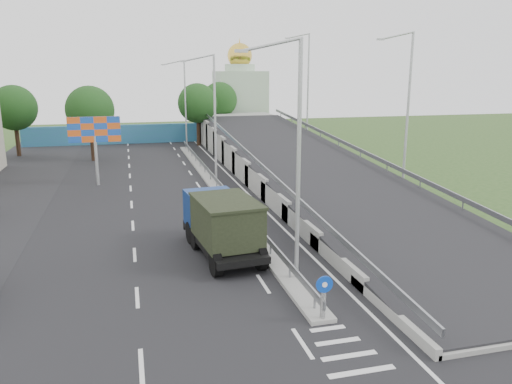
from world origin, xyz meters
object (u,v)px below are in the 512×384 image
object	(u,v)px
church	(240,97)
billboard	(95,133)
lamp_post_near	(294,150)
lamp_post_far	(184,99)
lamp_post_mid	(213,112)
dump_truck	(221,222)
sign_bollard	(323,297)

from	to	relation	value
church	billboard	size ratio (longest dim) A/B	2.51
lamp_post_near	lamp_post_far	size ratio (longest dim) A/B	1.00
church	lamp_post_near	bearing A→B (deg)	-100.38
lamp_post_mid	lamp_post_far	xyz separation A→B (m)	(0.00, 20.00, 0.00)
lamp_post_near	lamp_post_mid	world-z (taller)	same
lamp_post_mid	lamp_post_far	bearing A→B (deg)	90.00
lamp_post_near	dump_truck	world-z (taller)	lamp_post_near
lamp_post_mid	sign_bollard	bearing A→B (deg)	-90.26
sign_bollard	dump_truck	size ratio (longest dim) A/B	0.24
sign_bollard	billboard	world-z (taller)	billboard
sign_bollard	lamp_post_mid	bearing A→B (deg)	89.74
church	dump_truck	world-z (taller)	church
lamp_post_near	lamp_post_far	xyz separation A→B (m)	(0.00, 40.00, 0.00)
billboard	lamp_post_far	bearing A→B (deg)	63.16
church	dump_truck	size ratio (longest dim) A/B	1.95
lamp_post_near	lamp_post_far	world-z (taller)	same
lamp_post_far	dump_truck	bearing A→B (deg)	-93.72
lamp_post_mid	billboard	world-z (taller)	lamp_post_mid
lamp_post_far	dump_truck	world-z (taller)	lamp_post_far
lamp_post_far	dump_truck	size ratio (longest dim) A/B	1.42
lamp_post_mid	billboard	size ratio (longest dim) A/B	1.83
lamp_post_near	billboard	size ratio (longest dim) A/B	1.83
sign_bollard	church	xyz separation A→B (m)	(10.00, 57.83, 4.28)
lamp_post_far	billboard	size ratio (longest dim) A/B	1.83
billboard	church	bearing A→B (deg)	59.30
lamp_post_far	church	distance (m)	17.15
dump_truck	billboard	bearing A→B (deg)	104.85
sign_bollard	lamp_post_far	world-z (taller)	lamp_post_far
billboard	dump_truck	distance (m)	19.25
lamp_post_near	billboard	xyz separation A→B (m)	(-9.11, 22.00, -1.62)
billboard	lamp_post_near	bearing A→B (deg)	-67.51
lamp_post_mid	lamp_post_far	distance (m)	20.00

